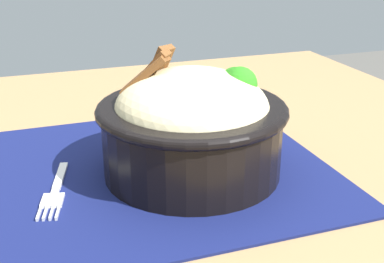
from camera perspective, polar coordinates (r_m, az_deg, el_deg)
table at (r=0.62m, az=-4.03°, el=-9.77°), size 1.01×0.98×0.72m
placemat at (r=0.60m, az=-5.09°, el=-4.36°), size 0.42×0.36×0.00m
bowl at (r=0.56m, az=0.05°, el=0.93°), size 0.24×0.24×0.14m
fork at (r=0.56m, az=-15.17°, el=-6.56°), size 0.04×0.12×0.00m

